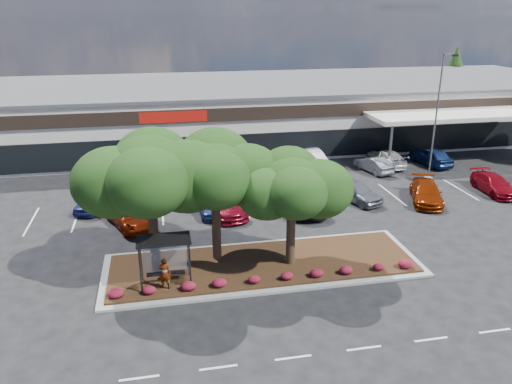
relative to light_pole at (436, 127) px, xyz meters
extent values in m
plane|color=black|center=(-15.01, -15.83, -4.76)|extent=(160.00, 160.00, 0.00)
cube|color=white|center=(-15.01, 18.17, -1.76)|extent=(80.00, 20.00, 6.00)
cube|color=#4F4F51|center=(-15.01, 18.17, 1.34)|extent=(80.40, 20.40, 0.30)
cube|color=black|center=(-15.01, 8.12, 0.04)|extent=(80.00, 0.25, 1.20)
cube|color=black|center=(-15.01, 8.12, -3.16)|extent=(60.00, 0.18, 2.60)
cube|color=red|center=(-21.01, 8.05, 0.04)|extent=(6.00, 0.12, 1.00)
cube|color=white|center=(4.99, 5.67, -0.36)|extent=(16.00, 5.00, 0.40)
cylinder|color=gray|center=(-2.01, 3.67, -2.66)|extent=(0.24, 0.24, 4.20)
cube|color=#999994|center=(-17.01, -11.83, -4.68)|extent=(18.00, 6.00, 0.15)
cube|color=#432716|center=(-17.01, -11.83, -4.56)|extent=(17.20, 5.20, 0.12)
cube|color=silver|center=(-23.81, -19.83, -4.75)|extent=(1.60, 0.12, 0.01)
cube|color=silver|center=(-20.61, -19.83, -4.75)|extent=(1.60, 0.12, 0.01)
cube|color=silver|center=(-17.41, -19.83, -4.75)|extent=(1.60, 0.12, 0.01)
cube|color=silver|center=(-14.21, -19.83, -4.75)|extent=(1.60, 0.12, 0.01)
cube|color=silver|center=(-11.01, -19.83, -4.75)|extent=(1.60, 0.12, 0.01)
cube|color=silver|center=(-7.81, -19.83, -4.75)|extent=(1.60, 0.12, 0.01)
cube|color=silver|center=(-31.51, -2.33, -4.75)|extent=(0.12, 5.00, 0.01)
cube|color=silver|center=(-28.51, -2.33, -4.75)|extent=(0.12, 5.00, 0.01)
cube|color=silver|center=(-25.51, -2.33, -4.75)|extent=(0.12, 5.00, 0.01)
cube|color=silver|center=(-22.51, -2.33, -4.75)|extent=(0.12, 5.00, 0.01)
cube|color=silver|center=(-19.51, -2.33, -4.75)|extent=(0.12, 5.00, 0.01)
cube|color=silver|center=(-16.51, -2.33, -4.75)|extent=(0.12, 5.00, 0.01)
cube|color=silver|center=(-13.51, -2.33, -4.75)|extent=(0.12, 5.00, 0.01)
cube|color=silver|center=(-10.51, -2.33, -4.75)|extent=(0.12, 5.00, 0.01)
cube|color=silver|center=(-7.51, -2.33, -4.75)|extent=(0.12, 5.00, 0.01)
cube|color=silver|center=(-4.51, -2.33, -4.75)|extent=(0.12, 5.00, 0.01)
cube|color=silver|center=(-1.51, -2.33, -4.75)|extent=(0.12, 5.00, 0.01)
cube|color=silver|center=(1.49, -2.33, -4.75)|extent=(0.12, 5.00, 0.01)
cylinder|color=black|center=(-23.76, -12.38, -3.25)|extent=(0.08, 0.08, 2.50)
cylinder|color=black|center=(-21.26, -12.38, -3.25)|extent=(0.08, 0.08, 2.50)
cylinder|color=black|center=(-23.76, -13.68, -3.25)|extent=(0.08, 0.08, 2.50)
cylinder|color=black|center=(-21.26, -13.68, -3.25)|extent=(0.08, 0.08, 2.50)
cube|color=black|center=(-22.51, -13.03, -1.96)|extent=(2.75, 1.55, 0.10)
cube|color=silver|center=(-22.51, -12.38, -3.12)|extent=(2.30, 0.03, 2.00)
cube|color=black|center=(-22.51, -12.78, -4.05)|extent=(2.00, 0.35, 0.06)
cone|color=black|center=(18.99, 28.17, -0.26)|extent=(3.96, 3.96, 9.00)
imported|color=#594C47|center=(-22.57, -13.50, -3.63)|extent=(0.70, 0.52, 1.73)
cube|color=#999994|center=(-0.10, 0.01, -4.56)|extent=(0.50, 0.50, 0.40)
cylinder|color=gray|center=(-0.10, 0.01, 0.78)|extent=(0.14, 0.14, 10.27)
cube|color=gray|center=(0.35, -0.05, 5.77)|extent=(0.92, 0.34, 0.14)
cube|color=black|center=(0.84, -0.11, 5.70)|extent=(0.49, 0.36, 0.18)
imported|color=navy|center=(-27.40, -0.82, -4.03)|extent=(2.90, 4.59, 1.46)
imported|color=maroon|center=(-24.60, -4.48, -4.07)|extent=(4.04, 5.46, 1.38)
imported|color=maroon|center=(-18.22, -3.43, -3.95)|extent=(3.54, 5.95, 1.62)
imported|color=navy|center=(-19.19, -3.33, -4.07)|extent=(1.94, 4.13, 1.37)
imported|color=brown|center=(-11.53, -1.80, -4.07)|extent=(1.92, 4.29, 1.37)
imported|color=black|center=(-12.24, -4.02, -3.95)|extent=(3.14, 5.97, 1.60)
imported|color=slate|center=(-7.89, -3.01, -3.97)|extent=(3.45, 4.95, 1.57)
imported|color=maroon|center=(-2.70, -4.23, -4.01)|extent=(3.86, 5.56, 1.49)
imported|color=maroon|center=(3.64, -3.46, -4.05)|extent=(2.32, 4.97, 1.41)
imported|color=#58575F|center=(-24.55, 6.56, -3.96)|extent=(2.80, 4.98, 1.60)
imported|color=navy|center=(-25.69, 6.10, -4.01)|extent=(2.89, 5.40, 1.49)
imported|color=#633608|center=(-18.76, 1.80, -3.94)|extent=(3.11, 5.88, 1.62)
imported|color=maroon|center=(-17.77, 5.29, -3.93)|extent=(3.60, 5.21, 1.65)
imported|color=white|center=(-8.83, 6.51, -3.91)|extent=(2.41, 5.30, 1.69)
imported|color=slate|center=(-3.58, 3.46, -4.07)|extent=(2.40, 4.39, 1.37)
imported|color=#17471D|center=(-1.41, 5.61, -3.96)|extent=(3.61, 5.00, 1.58)
imported|color=#B8B8B8|center=(-1.67, 5.07, -4.01)|extent=(2.51, 5.28, 1.49)
imported|color=navy|center=(2.62, 4.52, -3.93)|extent=(2.61, 5.07, 1.65)
camera|label=1|loc=(-22.36, -36.59, 9.22)|focal=35.00mm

